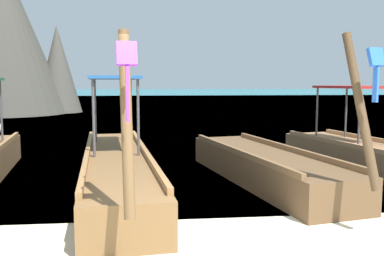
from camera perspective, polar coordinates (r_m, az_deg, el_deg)
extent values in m
plane|color=#147A89|center=(65.91, -5.13, 4.48)|extent=(120.00, 120.00, 0.00)
cylinder|color=#4C4C51|center=(10.45, -24.48, 2.01)|extent=(0.06, 0.06, 1.41)
cube|color=brown|center=(8.16, -10.15, -5.69)|extent=(1.88, 6.81, 0.61)
cube|color=#996C3F|center=(8.10, -14.01, -3.33)|extent=(0.76, 6.15, 0.10)
cube|color=#996C3F|center=(8.13, -6.41, -3.14)|extent=(0.76, 6.15, 0.10)
cylinder|color=brown|center=(4.47, -8.87, 1.00)|extent=(0.20, 0.78, 1.97)
cube|color=purple|center=(4.23, -8.85, 9.94)|extent=(0.21, 0.16, 0.25)
cube|color=purple|center=(4.20, -8.74, 4.59)|extent=(0.04, 0.08, 0.55)
cylinder|color=#4C4C51|center=(7.85, -13.20, 1.29)|extent=(0.06, 0.06, 1.43)
cylinder|color=#4C4C51|center=(7.87, -7.31, 1.42)|extent=(0.06, 0.06, 1.43)
cylinder|color=#4C4C51|center=(9.86, -12.99, 2.27)|extent=(0.06, 0.06, 1.43)
cylinder|color=#4C4C51|center=(9.88, -8.30, 2.37)|extent=(0.06, 0.06, 1.43)
cube|color=#235BA3|center=(8.83, -10.56, 6.73)|extent=(1.22, 2.31, 0.06)
cube|color=brown|center=(8.51, 9.76, -5.26)|extent=(2.22, 5.21, 0.59)
cube|color=brown|center=(8.21, 6.24, -3.18)|extent=(1.01, 4.59, 0.10)
cube|color=brown|center=(8.73, 13.16, -2.75)|extent=(1.01, 4.59, 0.10)
cylinder|color=brown|center=(6.05, 21.94, 2.40)|extent=(0.29, 0.84, 2.10)
cube|color=blue|center=(5.87, 23.68, 8.80)|extent=(0.22, 0.17, 0.25)
cube|color=blue|center=(5.84, 23.66, 5.42)|extent=(0.05, 0.08, 0.45)
cube|color=olive|center=(10.60, 22.96, -3.60)|extent=(2.38, 5.50, 0.52)
cube|color=#AF7F52|center=(10.17, 20.46, -2.13)|extent=(1.11, 4.83, 0.10)
cylinder|color=#4C4C51|center=(10.10, 21.74, 1.23)|extent=(0.06, 0.06, 1.32)
cylinder|color=#4C4C51|center=(11.37, 16.59, 1.92)|extent=(0.06, 0.06, 1.32)
cylinder|color=#4C4C51|center=(11.91, 20.16, 1.98)|extent=(0.06, 0.06, 1.32)
cube|color=#AD2323|center=(10.97, 21.03, 5.22)|extent=(1.44, 1.99, 0.06)
cone|color=#47443D|center=(29.44, -24.54, 11.89)|extent=(7.93, 7.93, 10.34)
cone|color=#4E4B43|center=(29.20, -17.76, 7.62)|extent=(3.01, 3.01, 5.68)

